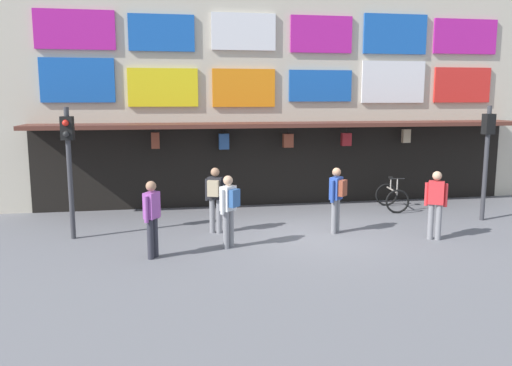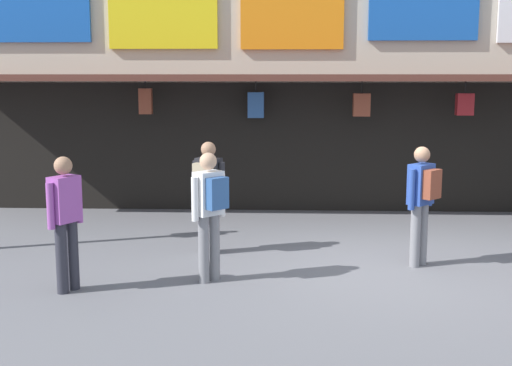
% 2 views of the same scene
% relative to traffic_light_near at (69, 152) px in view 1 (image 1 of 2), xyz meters
% --- Properties ---
extents(ground_plane, '(80.00, 80.00, 0.00)m').
position_rel_traffic_light_near_xyz_m(ground_plane, '(5.98, -0.75, -2.14)').
color(ground_plane, slate).
extents(shopfront, '(18.00, 2.60, 8.00)m').
position_rel_traffic_light_near_xyz_m(shopfront, '(5.98, 3.82, 1.82)').
color(shopfront, beige).
rests_on(shopfront, ground).
extents(traffic_light_near, '(0.30, 0.34, 3.20)m').
position_rel_traffic_light_near_xyz_m(traffic_light_near, '(0.00, 0.00, 0.00)').
color(traffic_light_near, '#38383D').
rests_on(traffic_light_near, ground).
extents(traffic_light_far, '(0.29, 0.33, 3.20)m').
position_rel_traffic_light_near_xyz_m(traffic_light_far, '(11.04, 0.02, 0.00)').
color(traffic_light_far, '#38383D').
rests_on(traffic_light_far, ground).
extents(bicycle_parked, '(0.86, 1.24, 1.05)m').
position_rel_traffic_light_near_xyz_m(bicycle_parked, '(9.13, 1.79, -1.75)').
color(bicycle_parked, black).
rests_on(bicycle_parked, ground).
extents(pedestrian_in_blue, '(0.47, 0.47, 1.68)m').
position_rel_traffic_light_near_xyz_m(pedestrian_in_blue, '(6.51, -0.63, -1.16)').
color(pedestrian_in_blue, gray).
rests_on(pedestrian_in_blue, ground).
extents(pedestrian_in_yellow, '(0.50, 0.45, 1.68)m').
position_rel_traffic_light_near_xyz_m(pedestrian_in_yellow, '(3.49, -0.08, -1.16)').
color(pedestrian_in_yellow, gray).
rests_on(pedestrian_in_yellow, ground).
extents(pedestrian_in_black, '(0.48, 0.47, 1.68)m').
position_rel_traffic_light_near_xyz_m(pedestrian_in_black, '(8.67, -1.62, -1.16)').
color(pedestrian_in_black, gray).
rests_on(pedestrian_in_black, ground).
extents(pedestrian_in_green, '(0.47, 0.47, 1.68)m').
position_rel_traffic_light_near_xyz_m(pedestrian_in_green, '(3.66, -1.46, -1.16)').
color(pedestrian_in_green, gray).
rests_on(pedestrian_in_green, ground).
extents(pedestrian_in_purple, '(0.37, 0.47, 1.68)m').
position_rel_traffic_light_near_xyz_m(pedestrian_in_purple, '(1.95, -1.93, -1.19)').
color(pedestrian_in_purple, '#2D2D38').
rests_on(pedestrian_in_purple, ground).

